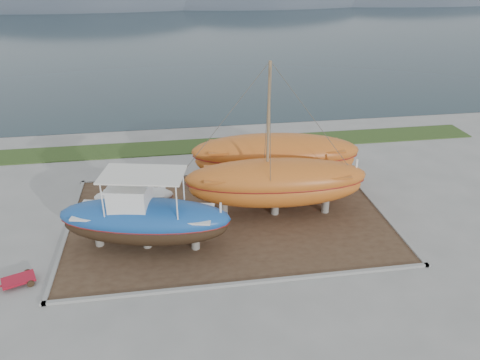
{
  "coord_description": "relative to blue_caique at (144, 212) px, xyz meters",
  "views": [
    {
      "loc": [
        -3.02,
        -19.42,
        14.14
      ],
      "look_at": [
        0.67,
        4.0,
        2.47
      ],
      "focal_mm": 35.0,
      "sensor_mm": 36.0,
      "label": 1
    }
  ],
  "objects": [
    {
      "name": "orange_sailboat",
      "position": [
        7.41,
        2.33,
        2.38
      ],
      "size": [
        10.69,
        3.95,
        9.02
      ],
      "primitive_type": null,
      "rotation": [
        0.0,
        0.0,
        -0.08
      ],
      "color": "#B95A1C",
      "rests_on": "dirt_patch"
    },
    {
      "name": "orange_bare_hull",
      "position": [
        8.16,
        5.84,
        -0.37
      ],
      "size": [
        11.08,
        4.5,
        3.53
      ],
      "primitive_type": null,
      "rotation": [
        0.0,
        0.0,
        -0.12
      ],
      "color": "#B95A1C",
      "rests_on": "dirt_patch"
    },
    {
      "name": "curb_frame",
      "position": [
        4.64,
        2.29,
        -2.12
      ],
      "size": [
        18.6,
        12.6,
        0.15
      ],
      "primitive_type": null,
      "color": "gray",
      "rests_on": "ground"
    },
    {
      "name": "mountain_ridge",
      "position": [
        4.64,
        123.29,
        -2.2
      ],
      "size": [
        200.0,
        36.0,
        20.0
      ],
      "primitive_type": null,
      "color": "#333D49",
      "rests_on": "ground"
    },
    {
      "name": "blue_caique",
      "position": [
        0.0,
        0.0,
        0.0
      ],
      "size": [
        9.27,
        4.6,
        4.27
      ],
      "primitive_type": null,
      "rotation": [
        0.0,
        0.0,
        -0.21
      ],
      "color": "#194E9E",
      "rests_on": "dirt_patch"
    },
    {
      "name": "white_dinghy",
      "position": [
        -0.79,
        3.96,
        -1.44
      ],
      "size": [
        4.76,
        2.04,
        1.4
      ],
      "primitive_type": null,
      "rotation": [
        0.0,
        0.0,
        -0.06
      ],
      "color": "white",
      "rests_on": "dirt_patch"
    },
    {
      "name": "dirt_patch",
      "position": [
        4.64,
        2.29,
        -2.17
      ],
      "size": [
        18.0,
        12.0,
        0.06
      ],
      "primitive_type": "cube",
      "color": "#422D1E",
      "rests_on": "ground"
    },
    {
      "name": "red_trailer",
      "position": [
        -5.93,
        -2.11,
        -2.04
      ],
      "size": [
        2.42,
        1.81,
        0.31
      ],
      "primitive_type": null,
      "rotation": [
        0.0,
        0.0,
        0.37
      ],
      "color": "#AC1326",
      "rests_on": "ground"
    },
    {
      "name": "grass_strip",
      "position": [
        4.64,
        13.79,
        -2.16
      ],
      "size": [
        44.0,
        3.0,
        0.08
      ],
      "primitive_type": "cube",
      "color": "#284219",
      "rests_on": "ground"
    },
    {
      "name": "ground",
      "position": [
        4.64,
        -1.71,
        -2.2
      ],
      "size": [
        140.0,
        140.0,
        0.0
      ],
      "primitive_type": "plane",
      "color": "gray",
      "rests_on": "ground"
    },
    {
      "name": "sea",
      "position": [
        4.64,
        68.29,
        -2.2
      ],
      "size": [
        260.0,
        100.0,
        0.04
      ],
      "primitive_type": null,
      "color": "#182A31",
      "rests_on": "ground"
    }
  ]
}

